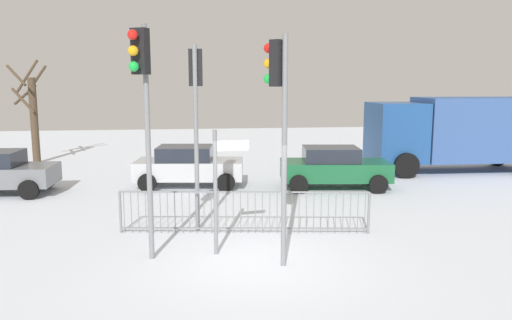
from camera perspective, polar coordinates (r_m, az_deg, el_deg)
ground_plane at (r=10.64m, az=-0.09°, el=-11.56°), size 60.00×60.00×0.00m
traffic_light_rear_right at (r=12.39m, az=-6.95°, el=7.35°), size 0.34×0.57×4.64m
traffic_light_mid_left at (r=10.25m, az=-12.98°, el=7.84°), size 0.41×0.52×4.89m
traffic_light_foreground_right at (r=9.82m, az=2.68°, el=7.04°), size 0.46×0.48×4.65m
direction_sign_post at (r=10.68m, az=-4.36°, el=-2.88°), size 0.78×0.17×2.74m
pedestrian_guard_railing at (r=12.33m, az=-1.37°, el=-5.97°), size 6.19×0.92×1.07m
car_silver_trailing at (r=17.87m, az=-7.82°, el=-0.65°), size 3.97×2.30×1.47m
car_green_mid at (r=17.67m, az=8.96°, el=-0.79°), size 3.98×2.32×1.47m
delivery_truck at (r=22.26m, az=22.14°, el=3.19°), size 7.10×2.85×3.10m
bare_tree_left at (r=25.00m, az=-24.41°, el=4.91°), size 1.65×1.89×4.78m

